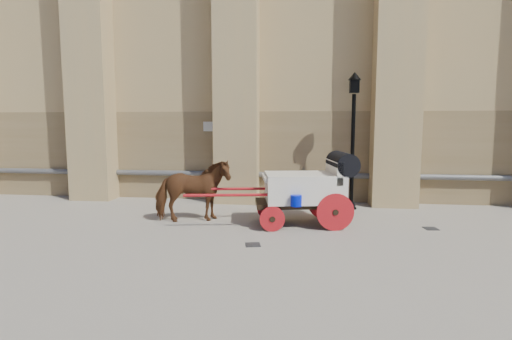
# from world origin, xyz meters

# --- Properties ---
(ground) EXTENTS (90.00, 90.00, 0.00)m
(ground) POSITION_xyz_m (0.00, 0.00, 0.00)
(ground) COLOR gray
(ground) RESTS_ON ground
(horse) EXTENTS (2.14, 1.43, 1.65)m
(horse) POSITION_xyz_m (-1.74, 0.83, 0.83)
(horse) COLOR brown
(horse) RESTS_ON ground
(carriage) EXTENTS (4.41, 1.83, 1.88)m
(carriage) POSITION_xyz_m (1.34, 0.89, 1.01)
(carriage) COLOR black
(carriage) RESTS_ON ground
(street_lamp) EXTENTS (0.39, 0.39, 4.11)m
(street_lamp) POSITION_xyz_m (2.64, 2.97, 2.20)
(street_lamp) COLOR black
(street_lamp) RESTS_ON ground
(drain_grate_near) EXTENTS (0.38, 0.38, 0.01)m
(drain_grate_near) POSITION_xyz_m (0.11, -1.03, 0.01)
(drain_grate_near) COLOR black
(drain_grate_near) RESTS_ON ground
(drain_grate_far) EXTENTS (0.35, 0.35, 0.01)m
(drain_grate_far) POSITION_xyz_m (4.34, 0.81, 0.01)
(drain_grate_far) COLOR black
(drain_grate_far) RESTS_ON ground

